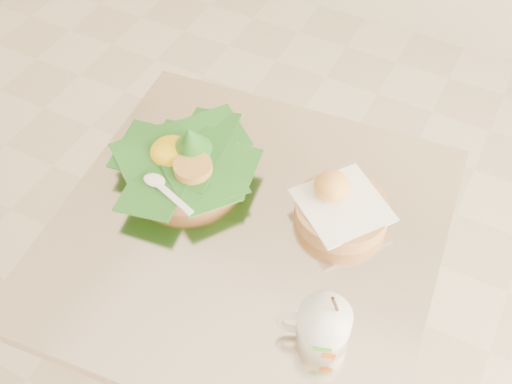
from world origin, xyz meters
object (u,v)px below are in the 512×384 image
at_px(rice_basket, 185,159).
at_px(coffee_mug, 322,326).
at_px(bread_basket, 340,207).
at_px(cafe_table, 248,291).

distance_m(rice_basket, coffee_mug, 0.44).
height_order(bread_basket, coffee_mug, coffee_mug).
xyz_separation_m(rice_basket, bread_basket, (0.31, 0.04, -0.01)).
relative_size(rice_basket, coffee_mug, 1.88).
relative_size(cafe_table, coffee_mug, 5.17).
bearing_deg(bread_basket, cafe_table, -142.64).
distance_m(bread_basket, coffee_mug, 0.26).
bearing_deg(cafe_table, rice_basket, 157.94).
relative_size(cafe_table, rice_basket, 2.75).
bearing_deg(cafe_table, bread_basket, 37.36).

